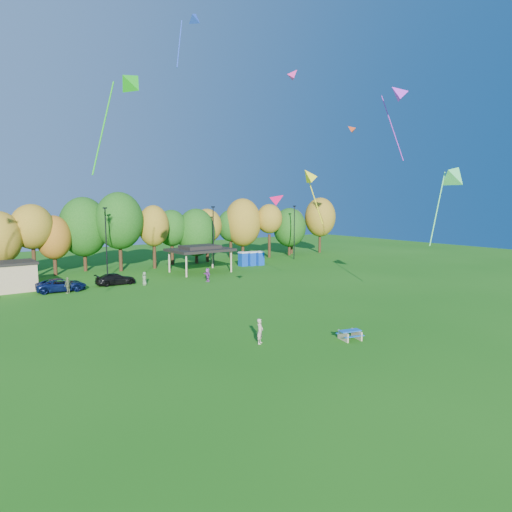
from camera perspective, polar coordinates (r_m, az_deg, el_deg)
ground at (r=26.90m, az=6.76°, el=-14.82°), size 160.00×160.00×0.00m
tree_line at (r=65.76m, az=-22.29°, el=2.92°), size 93.57×10.55×11.15m
lamp_posts at (r=61.40m, az=-18.23°, el=1.89°), size 64.50×0.25×9.09m
utility_building at (r=57.16m, az=-28.93°, el=-2.28°), size 6.30×4.30×3.25m
pavilion at (r=63.69m, az=-7.01°, el=0.85°), size 8.20×6.20×3.77m
porta_potties at (r=69.86m, az=-0.60°, el=-0.32°), size 3.75×1.87×2.18m
picnic_table at (r=33.94m, az=11.66°, el=-9.55°), size 1.87×1.67×0.69m
kite_flyer at (r=32.24m, az=0.50°, el=-9.38°), size 0.77×0.72×1.78m
car_c at (r=54.58m, az=-23.18°, el=-3.35°), size 5.46×3.07×1.44m
car_d at (r=56.67m, az=-17.14°, el=-2.78°), size 4.74×2.11×1.35m
far_person_0 at (r=56.46m, az=-6.07°, el=-2.36°), size 0.65×1.61×1.69m
far_person_1 at (r=55.44m, az=-13.77°, el=-2.76°), size 0.59×0.83×1.58m
far_person_4 at (r=53.14m, az=-22.45°, el=-3.41°), size 1.08×0.96×1.76m
kite_1 at (r=43.22m, az=6.56°, el=9.93°), size 3.36×1.91×5.51m
kite_2 at (r=56.66m, az=-7.71°, el=27.42°), size 3.27×3.26×6.49m
kite_3 at (r=34.45m, az=-15.18°, el=20.29°), size 4.28×2.88×7.53m
kite_4 at (r=45.88m, az=23.58°, el=9.40°), size 4.92×2.59×7.94m
kite_5 at (r=56.26m, az=17.21°, el=18.93°), size 4.25×4.29×8.62m
kite_6 at (r=49.36m, az=4.79°, el=21.76°), size 1.77×1.67×1.40m
kite_10 at (r=64.29m, az=11.74°, el=15.33°), size 1.69×1.78×1.43m
kite_11 at (r=33.28m, az=2.84°, el=7.14°), size 1.66×1.60×1.35m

